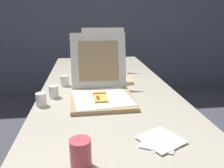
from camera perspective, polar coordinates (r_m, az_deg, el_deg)
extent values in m
cube|color=slate|center=(3.60, -5.11, 18.87)|extent=(10.00, 0.10, 2.60)
cube|color=#BCB29E|center=(1.53, -1.44, -0.99)|extent=(0.84, 2.02, 0.03)
cylinder|color=#38383D|center=(2.54, -11.41, -2.55)|extent=(0.04, 0.04, 0.72)
cylinder|color=#38383D|center=(2.58, 4.33, -1.92)|extent=(0.04, 0.04, 0.72)
cube|color=tan|center=(1.26, -2.43, -3.96)|extent=(0.35, 0.35, 0.02)
cube|color=silver|center=(1.25, -2.56, -3.45)|extent=(0.34, 0.34, 0.00)
cube|color=white|center=(1.41, -3.40, 5.94)|extent=(0.34, 0.10, 0.33)
cube|color=tan|center=(1.41, -3.38, 5.84)|extent=(0.25, 0.07, 0.24)
cube|color=#E5B74C|center=(1.23, -2.93, -3.51)|extent=(0.07, 0.13, 0.01)
cube|color=tan|center=(1.29, -3.20, -2.40)|extent=(0.08, 0.03, 0.02)
sphere|color=red|center=(1.22, -3.64, -3.30)|extent=(0.02, 0.02, 0.02)
sphere|color=orange|center=(1.20, -3.54, -3.67)|extent=(0.02, 0.02, 0.02)
cube|color=tan|center=(1.68, -1.46, 1.67)|extent=(0.34, 0.34, 0.02)
cube|color=silver|center=(1.69, -1.40, 2.15)|extent=(0.32, 0.32, 0.00)
cube|color=white|center=(1.84, -2.16, 8.79)|extent=(0.34, 0.08, 0.34)
cube|color=tan|center=(1.84, -2.14, 8.72)|extent=(0.25, 0.06, 0.24)
cylinder|color=white|center=(1.82, -9.41, 3.52)|extent=(0.05, 0.05, 0.07)
cylinder|color=white|center=(1.55, -11.89, 0.81)|extent=(0.05, 0.05, 0.07)
cylinder|color=white|center=(1.25, -17.49, -3.76)|extent=(0.05, 0.05, 0.07)
cylinder|color=white|center=(1.35, -14.51, -1.88)|extent=(0.05, 0.05, 0.07)
cylinder|color=#D14C56|center=(0.75, -7.94, -17.03)|extent=(0.07, 0.07, 0.10)
cube|color=white|center=(0.91, 12.09, -14.22)|extent=(0.13, 0.13, 0.00)
cube|color=white|center=(0.90, 11.71, -14.11)|extent=(0.17, 0.17, 0.00)
cube|color=white|center=(0.91, 12.30, -13.54)|extent=(0.20, 0.20, 0.00)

